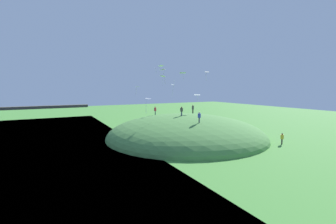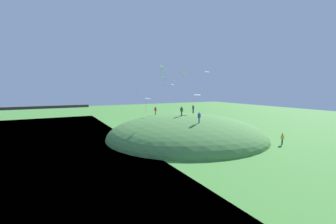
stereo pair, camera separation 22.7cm
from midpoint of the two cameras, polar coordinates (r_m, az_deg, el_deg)
The scene contains 19 objects.
ground_plane at distance 36.82m, azimuth -5.42°, elevation -7.44°, with size 160.00×160.00×0.00m, color #468938.
grass_hill at distance 40.54m, azimuth 4.28°, elevation -6.17°, with size 27.72×27.85×7.74m, color #4D8640.
person_walking_path at distance 38.40m, azimuth 3.28°, elevation 0.47°, with size 0.59×0.59×1.61m.
person_near_shore at distance 46.59m, azimuth 6.17°, elevation 1.03°, with size 0.44×0.44×1.84m.
person_on_hilltop at distance 33.75m, azimuth 7.73°, elevation -1.04°, with size 0.62×0.62×1.64m.
person_with_child at distance 38.77m, azimuth 26.75°, elevation -5.75°, with size 0.58×0.58×1.73m.
person_watching_kites at distance 44.49m, azimuth -3.40°, elevation 0.58°, with size 0.58×0.58×1.68m.
kite_0 at distance 33.88m, azimuth -5.32°, elevation 3.21°, with size 1.22×1.37×2.22m.
kite_1 at distance 48.77m, azimuth -3.31°, elevation 10.99°, with size 0.60×0.81×1.21m.
kite_2 at distance 48.25m, azimuth 1.26°, elevation 7.85°, with size 0.83×0.85×1.16m.
kite_3 at distance 44.70m, azimuth -7.96°, elevation 6.17°, with size 0.88×0.78×1.71m.
kite_4 at distance 44.57m, azimuth -1.50°, elevation 8.97°, with size 0.86×1.23×2.04m.
kite_5 at distance 34.51m, azimuth -1.40°, elevation 10.36°, with size 0.94×0.96×2.25m.
kite_6 at distance 38.91m, azimuth 1.00°, elevation 6.56°, with size 0.82×0.81×2.24m.
kite_7 at distance 50.13m, azimuth -1.92°, elevation 11.52°, with size 1.39×1.15×2.23m.
kite_8 at distance 37.40m, azimuth 3.56°, elevation 9.79°, with size 1.17×1.00×1.38m.
kite_9 at distance 37.83m, azimuth 9.61°, elevation 9.77°, with size 0.78×0.66×1.55m.
kite_10 at distance 43.11m, azimuth 7.23°, elevation 4.28°, with size 1.38×1.36×1.25m.
mooring_post at distance 37.13m, azimuth -9.46°, elevation -6.70°, with size 0.14×0.14×0.86m, color brown.
Camera 1 is at (-13.95, -32.96, 8.59)m, focal length 24.09 mm.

